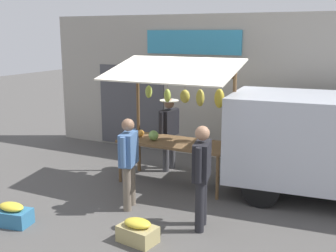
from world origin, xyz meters
name	(u,v)px	position (x,y,z in m)	size (l,w,h in m)	color
ground_plane	(175,184)	(0.00, 0.00, 0.00)	(40.00, 40.00, 0.00)	#514F4C
street_backdrop	(212,87)	(0.05, -2.20, 1.70)	(9.00, 0.30, 3.40)	#9E998E
market_stall	(176,108)	(0.00, -0.04, 1.55)	(2.50, 1.46, 2.50)	brown
vendor_with_sunhat	(169,128)	(0.49, -0.75, 0.94)	(0.41, 0.68, 1.59)	#4C4C51
shopper_in_striped_shirt	(129,157)	(0.20, 1.41, 0.90)	(0.33, 0.66, 1.58)	#726656
shopper_with_ponytail	(202,170)	(-1.20, 1.58, 0.94)	(0.32, 0.68, 1.63)	#232328
produce_crate_near	(138,232)	(-0.56, 2.41, 0.16)	(0.60, 0.44, 0.35)	tan
produce_crate_side	(12,215)	(1.51, 2.80, 0.16)	(0.64, 0.44, 0.36)	teal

